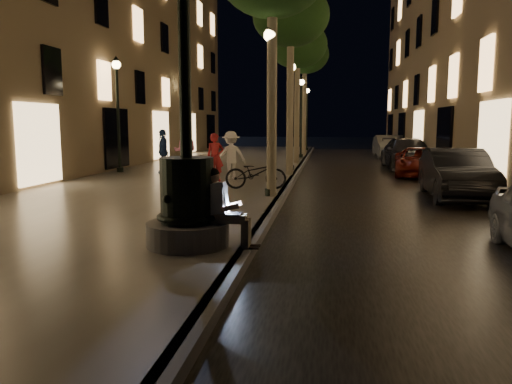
% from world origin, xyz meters
% --- Properties ---
extents(ground, '(120.00, 120.00, 0.00)m').
position_xyz_m(ground, '(0.00, 15.00, 0.00)').
color(ground, black).
rests_on(ground, ground).
extents(cobble_lane, '(6.00, 45.00, 0.02)m').
position_xyz_m(cobble_lane, '(3.00, 15.00, 0.01)').
color(cobble_lane, black).
rests_on(cobble_lane, ground).
extents(promenade, '(8.00, 45.00, 0.20)m').
position_xyz_m(promenade, '(-4.00, 15.00, 0.10)').
color(promenade, slate).
rests_on(promenade, ground).
extents(curb_strip, '(0.25, 45.00, 0.20)m').
position_xyz_m(curb_strip, '(0.00, 15.00, 0.10)').
color(curb_strip, '#59595B').
rests_on(curb_strip, ground).
extents(building_left, '(8.00, 36.00, 15.00)m').
position_xyz_m(building_left, '(-12.00, 18.00, 7.50)').
color(building_left, '#847252').
rests_on(building_left, ground).
extents(fountain_lamppost, '(1.40, 1.40, 5.21)m').
position_xyz_m(fountain_lamppost, '(-1.00, 2.00, 1.21)').
color(fountain_lamppost, '#59595B').
rests_on(fountain_lamppost, promenade).
extents(seated_man_laptop, '(0.96, 0.33, 1.33)m').
position_xyz_m(seated_man_laptop, '(-0.39, 2.00, 0.90)').
color(seated_man_laptop, gray).
rests_on(seated_man_laptop, promenade).
extents(tree_second, '(3.00, 3.00, 7.40)m').
position_xyz_m(tree_second, '(-0.20, 14.00, 6.33)').
color(tree_second, '#6B604C').
rests_on(tree_second, promenade).
extents(tree_third, '(3.00, 3.00, 7.20)m').
position_xyz_m(tree_third, '(-0.30, 20.00, 6.14)').
color(tree_third, '#6B604C').
rests_on(tree_third, promenade).
extents(tree_far, '(3.00, 3.00, 7.50)m').
position_xyz_m(tree_far, '(-0.22, 26.00, 6.43)').
color(tree_far, '#6B604C').
rests_on(tree_far, promenade).
extents(lamp_curb_a, '(0.36, 0.36, 4.81)m').
position_xyz_m(lamp_curb_a, '(-0.30, 8.00, 3.24)').
color(lamp_curb_a, black).
rests_on(lamp_curb_a, promenade).
extents(lamp_curb_b, '(0.36, 0.36, 4.81)m').
position_xyz_m(lamp_curb_b, '(-0.30, 16.00, 3.24)').
color(lamp_curb_b, black).
rests_on(lamp_curb_b, promenade).
extents(lamp_curb_c, '(0.36, 0.36, 4.81)m').
position_xyz_m(lamp_curb_c, '(-0.30, 24.00, 3.24)').
color(lamp_curb_c, black).
rests_on(lamp_curb_c, promenade).
extents(lamp_curb_d, '(0.36, 0.36, 4.81)m').
position_xyz_m(lamp_curb_d, '(-0.30, 32.00, 3.24)').
color(lamp_curb_d, black).
rests_on(lamp_curb_d, promenade).
extents(lamp_left_b, '(0.36, 0.36, 4.81)m').
position_xyz_m(lamp_left_b, '(-7.40, 14.00, 3.24)').
color(lamp_left_b, black).
rests_on(lamp_left_b, promenade).
extents(lamp_left_c, '(0.36, 0.36, 4.81)m').
position_xyz_m(lamp_left_c, '(-7.40, 24.00, 3.24)').
color(lamp_left_c, black).
rests_on(lamp_left_c, promenade).
extents(stroller, '(0.57, 1.00, 1.01)m').
position_xyz_m(stroller, '(-4.25, 10.79, 0.70)').
color(stroller, black).
rests_on(stroller, promenade).
extents(car_second, '(1.76, 4.63, 1.51)m').
position_xyz_m(car_second, '(5.13, 9.43, 0.75)').
color(car_second, black).
rests_on(car_second, ground).
extents(car_third, '(2.47, 4.59, 1.23)m').
position_xyz_m(car_third, '(5.20, 15.98, 0.61)').
color(car_third, maroon).
rests_on(car_third, ground).
extents(car_rear, '(2.26, 5.30, 1.52)m').
position_xyz_m(car_rear, '(5.20, 19.24, 0.76)').
color(car_rear, '#313137').
rests_on(car_rear, ground).
extents(car_fifth, '(1.68, 4.48, 1.46)m').
position_xyz_m(car_fifth, '(5.20, 27.51, 0.73)').
color(car_fifth, gray).
rests_on(car_fifth, ground).
extents(pedestrian_red, '(0.74, 0.63, 1.71)m').
position_xyz_m(pedestrian_red, '(-2.62, 11.23, 1.05)').
color(pedestrian_red, '#AE2226').
rests_on(pedestrian_red, promenade).
extents(pedestrian_pink, '(1.02, 0.86, 1.88)m').
position_xyz_m(pedestrian_pink, '(-4.33, 13.32, 1.14)').
color(pedestrian_pink, pink).
rests_on(pedestrian_pink, promenade).
extents(pedestrian_white, '(1.31, 1.08, 1.76)m').
position_xyz_m(pedestrian_white, '(-2.23, 12.08, 1.08)').
color(pedestrian_white, white).
rests_on(pedestrian_white, promenade).
extents(pedestrian_blue, '(0.73, 1.14, 1.81)m').
position_xyz_m(pedestrian_blue, '(-5.39, 13.73, 1.10)').
color(pedestrian_blue, navy).
rests_on(pedestrian_blue, promenade).
extents(bicycle, '(1.98, 0.89, 1.01)m').
position_xyz_m(bicycle, '(-0.91, 9.41, 0.70)').
color(bicycle, black).
rests_on(bicycle, promenade).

